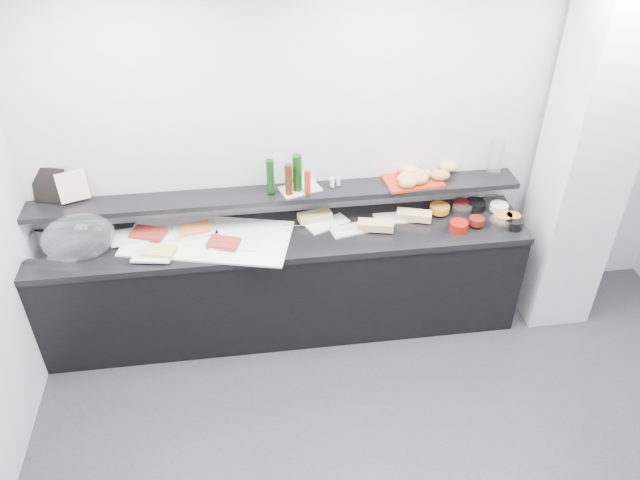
{
  "coord_description": "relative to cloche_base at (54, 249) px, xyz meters",
  "views": [
    {
      "loc": [
        -0.92,
        -2.02,
        3.52
      ],
      "look_at": [
        -0.45,
        1.45,
        1.0
      ],
      "focal_mm": 35.0,
      "sensor_mm": 36.0,
      "label": 1
    }
  ],
  "objects": [
    {
      "name": "bread_roll_se",
      "position": [
        2.81,
        0.15,
        0.29
      ],
      "size": [
        0.16,
        0.12,
        0.08
      ],
      "primitive_type": "ellipsoid",
      "rotation": [
        0.0,
        0.0,
        -0.19
      ],
      "color": "#BE7C48",
      "rests_on": "bread_tray"
    },
    {
      "name": "cloche_base",
      "position": [
        0.0,
        0.0,
        0.0
      ],
      "size": [
        0.53,
        0.42,
        0.04
      ],
      "primitive_type": "cube",
      "rotation": [
        0.0,
        0.0,
        -0.27
      ],
      "color": "silver",
      "rests_on": "counter_top"
    },
    {
      "name": "bowl_red_jam",
      "position": [
        2.89,
        -0.13,
        0.02
      ],
      "size": [
        0.14,
        0.14,
        0.07
      ],
      "primitive_type": "cylinder",
      "rotation": [
        0.0,
        0.0,
        -0.05
      ],
      "color": "maroon",
      "rests_on": "counter_top"
    },
    {
      "name": "sandwich_plate_mid",
      "position": [
        2.12,
        -0.03,
        -0.01
      ],
      "size": [
        0.35,
        0.2,
        0.01
      ],
      "primitive_type": "cube",
      "rotation": [
        0.0,
        0.0,
        0.21
      ],
      "color": "silver",
      "rests_on": "counter_top"
    },
    {
      "name": "sandwich_food_left",
      "position": [
        1.86,
        0.13,
        0.02
      ],
      "size": [
        0.26,
        0.15,
        0.06
      ],
      "primitive_type": "cube",
      "rotation": [
        0.0,
        0.0,
        0.23
      ],
      "color": "#D7BC70",
      "rests_on": "sandwich_plate_left"
    },
    {
      "name": "buffet_cabinet",
      "position": [
        1.6,
        -0.01,
        -0.5
      ],
      "size": [
        3.6,
        0.6,
        0.85
      ],
      "primitive_type": "cube",
      "color": "black",
      "rests_on": "ground"
    },
    {
      "name": "shaker_pepper",
      "position": [
        2.05,
        0.2,
        0.28
      ],
      "size": [
        0.03,
        0.03,
        0.07
      ],
      "primitive_type": "cylinder",
      "rotation": [
        0.0,
        0.0,
        0.23
      ],
      "color": "silver",
      "rests_on": "condiment_tray"
    },
    {
      "name": "linen_runner",
      "position": [
        1.07,
        -0.0,
        -0.01
      ],
      "size": [
        1.28,
        0.83,
        0.01
      ],
      "primitive_type": "cube",
      "rotation": [
        0.0,
        0.0,
        -0.25
      ],
      "color": "white",
      "rests_on": "counter_top"
    },
    {
      "name": "bottle_brown",
      "position": [
        1.67,
        0.12,
        0.36
      ],
      "size": [
        0.07,
        0.07,
        0.24
      ],
      "primitive_type": "cylinder",
      "rotation": [
        0.0,
        0.0,
        0.37
      ],
      "color": "#3E210B",
      "rests_on": "condiment_tray"
    },
    {
      "name": "bottle_green_a",
      "position": [
        1.55,
        0.16,
        0.37
      ],
      "size": [
        0.07,
        0.07,
        0.26
      ],
      "primitive_type": "cylinder",
      "rotation": [
        0.0,
        0.0,
        0.32
      ],
      "color": "#0E350F",
      "rests_on": "condiment_tray"
    },
    {
      "name": "bread_roll_n",
      "position": [
        2.61,
        0.24,
        0.29
      ],
      "size": [
        0.16,
        0.12,
        0.08
      ],
      "primitive_type": "ellipsoid",
      "rotation": [
        0.0,
        0.0,
        -0.23
      ],
      "color": "tan",
      "rests_on": "bread_tray"
    },
    {
      "name": "bread_roll_mide",
      "position": [
        2.67,
        0.17,
        0.29
      ],
      "size": [
        0.18,
        0.15,
        0.08
      ],
      "primitive_type": "ellipsoid",
      "rotation": [
        0.0,
        0.0,
        0.37
      ],
      "color": "#BA8C47",
      "rests_on": "bread_tray"
    },
    {
      "name": "cloche_dome",
      "position": [
        0.19,
        -0.04,
        0.11
      ],
      "size": [
        0.56,
        0.43,
        0.34
      ],
      "primitive_type": "ellipsoid",
      "rotation": [
        0.0,
        0.0,
        0.24
      ],
      "color": "white",
      "rests_on": "cloche_base"
    },
    {
      "name": "bread_roll_midw",
      "position": [
        2.55,
        0.15,
        0.29
      ],
      "size": [
        0.17,
        0.14,
        0.08
      ],
      "primitive_type": "ellipsoid",
      "rotation": [
        0.0,
        0.0,
        0.32
      ],
      "color": "tan",
      "rests_on": "bread_tray"
    },
    {
      "name": "bread_roll_s",
      "position": [
        2.63,
        0.11,
        0.29
      ],
      "size": [
        0.15,
        0.1,
        0.08
      ],
      "primitive_type": "ellipsoid",
      "rotation": [
        0.0,
        0.0,
        0.07
      ],
      "color": "#AC8541",
      "rests_on": "bread_tray"
    },
    {
      "name": "print_art",
      "position": [
        0.16,
        0.23,
        0.36
      ],
      "size": [
        0.21,
        0.12,
        0.22
      ],
      "primitive_type": "cube",
      "rotation": [
        -0.21,
        0.0,
        0.34
      ],
      "color": "beige",
      "rests_on": "framed_print"
    },
    {
      "name": "fill_red_jam",
      "position": [
        3.04,
        -0.1,
        0.03
      ],
      "size": [
        0.14,
        0.14,
        0.05
      ],
      "primitive_type": "cylinder",
      "rotation": [
        0.0,
        0.0,
        -0.29
      ],
      "color": "#5A100C",
      "rests_on": "bowl_red_jam"
    },
    {
      "name": "bowl_black_fruit",
      "position": [
        3.31,
        -0.15,
        0.02
      ],
      "size": [
        0.14,
        0.14,
        0.07
      ],
      "primitive_type": "cylinder",
      "rotation": [
        0.0,
        0.0,
        0.05
      ],
      "color": "black",
      "rests_on": "counter_top"
    },
    {
      "name": "condiment_tray",
      "position": [
        1.76,
        0.18,
        0.24
      ],
      "size": [
        0.33,
        0.26,
        0.01
      ],
      "primitive_type": "cube",
      "rotation": [
        0.0,
        0.0,
        0.32
      ],
      "color": "silver",
      "rests_on": "wall_shelf"
    },
    {
      "name": "bowl_glass_salmon",
      "position": [
        3.22,
        -0.13,
        0.02
      ],
      "size": [
        0.19,
        0.19,
        0.07
      ],
      "primitive_type": "cylinder",
      "rotation": [
        0.0,
        0.0,
        -0.23
      ],
      "color": "white",
      "rests_on": "counter_top"
    },
    {
      "name": "carafe",
      "position": [
        3.23,
        0.19,
        0.38
      ],
      "size": [
        0.13,
        0.13,
        0.3
      ],
      "primitive_type": "cylinder",
      "rotation": [
        0.0,
        0.0,
        0.13
      ],
      "color": "silver",
      "rests_on": "wall_shelf"
    },
    {
      "name": "bread_tray",
      "position": [
        2.61,
        0.19,
        0.24
      ],
      "size": [
        0.45,
        0.34,
        0.02
      ],
      "primitive_type": "cube",
      "rotation": [
        0.0,
        0.0,
        0.11
      ],
      "color": "#B02E13",
      "rests_on": "wall_shelf"
    },
    {
      "name": "platter_meat_a",
      "position": [
        0.53,
        0.08,
        0.0
      ],
      "size": [
        0.33,
        0.24,
        0.01
      ],
      "primitive_type": "cube",
      "rotation": [
        0.0,
        0.0,
        0.16
      ],
      "color": "white",
      "rests_on": "linen_runner"
    },
    {
      "name": "sandwich_plate_right",
      "position": [
        2.48,
        0.08,
        -0.01
      ],
      "size": [
        0.34,
        0.14,
        0.01
      ],
      "primitive_type": "cube",
      "rotation": [
        0.0,
        0.0,
        -0.0
      ],
      "color": "white",
      "rests_on": "counter_top"
    },
    {
      "name": "bottle_hot",
      "position": [
        1.81,
        0.11,
        0.33
      ],
      "size": [
        0.06,
        0.06,
        0.18
      ],
      "primitive_type": "cylinder",
      "rotation": [
        0.0,
        0.0,
        -0.33
      ],
      "color": "#B2240C",
      "rests_on": "condiment_tray"
    },
    {
      "name": "food_cheese",
      "position": [
        0.74,
        -0.15,
        0.02
      ],
      "size": [
        0.24,
        0.19,
        0.02
      ],
      "primitive_type": "cube",
      "rotation": [
        0.0,
        0.0,
        -0.25
      ],
      "color": "#DFD756",
      "rests_on": "platter_cheese"
    },
    {
      "name": "tongs_mid",
      "position": [
        2.06,
        -0.07,
        -0.0
      ],
      "size": [
        0.16,
        0.01,
        0.01
      ],
      "primitive_type": "cylinder",
      "rotation": [
        0.0,
        1.57,
        0.03
      ],
      "color": "silver",
      "rests_on": "sandwich_plate_mid"
    },
    {
      "name": "sandwich_food_right",
      "position": [
        2.6,
        0.04,
        0.02
      ],
      "size": [
        0.28,
        0.18,
        0.06
      ],
      "primitive_type": "cube",
      "rotation": [
        0.0,
        0.0,
        -0.32
      ],
      "color": "#E6B578",
      "rests_on": "sandwich_plate_right"
    },
    {
      "name": "shaker_salt",
      "position": [
        2.0,
        0.18,
        0.28
      ],
      "size": [
        0.04,
        0.04,
        0.07
      ],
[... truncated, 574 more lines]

